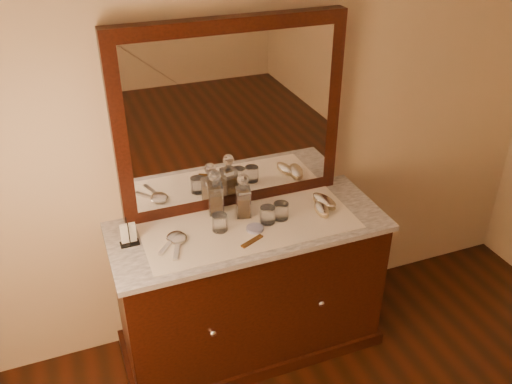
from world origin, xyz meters
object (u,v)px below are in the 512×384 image
at_px(dresser_cabinet, 250,289).
at_px(decanter_left, 216,196).
at_px(hand_mirror_outer, 173,238).
at_px(decanter_right, 243,200).
at_px(hand_mirror_inner, 178,241).
at_px(pin_dish, 255,228).
at_px(brush_far, 324,201).
at_px(brush_near, 322,209).
at_px(comb, 252,241).
at_px(mirror_frame, 232,117).
at_px(napkin_rack, 128,235).

distance_m(dresser_cabinet, decanter_left, 0.58).
xyz_separation_m(decanter_left, hand_mirror_outer, (-0.27, -0.16, -0.09)).
bearing_deg(decanter_right, hand_mirror_inner, -163.26).
bearing_deg(pin_dish, hand_mirror_outer, 171.17).
height_order(dresser_cabinet, brush_far, brush_far).
bearing_deg(pin_dish, brush_near, 3.38).
bearing_deg(brush_near, decanter_left, 158.72).
height_order(dresser_cabinet, comb, comb).
height_order(decanter_right, brush_near, decanter_right).
distance_m(hand_mirror_outer, hand_mirror_inner, 0.03).
bearing_deg(brush_far, decanter_right, 171.70).
bearing_deg(brush_far, dresser_cabinet, -177.12).
distance_m(dresser_cabinet, brush_near, 0.61).
distance_m(brush_far, hand_mirror_inner, 0.83).
bearing_deg(brush_near, decanter_right, 162.43).
height_order(dresser_cabinet, brush_near, brush_near).
distance_m(dresser_cabinet, mirror_frame, 0.97).
relative_size(pin_dish, brush_near, 0.55).
height_order(brush_far, hand_mirror_inner, brush_far).
bearing_deg(brush_near, napkin_rack, 174.94).
bearing_deg(pin_dish, dresser_cabinet, 97.90).
xyz_separation_m(brush_far, hand_mirror_outer, (-0.85, -0.02, -0.02)).
xyz_separation_m(comb, brush_near, (0.44, 0.12, 0.02)).
height_order(comb, napkin_rack, napkin_rack).
bearing_deg(brush_far, napkin_rack, 178.49).
distance_m(decanter_right, brush_far, 0.45).
distance_m(dresser_cabinet, comb, 0.48).
relative_size(brush_near, brush_far, 0.86).
xyz_separation_m(pin_dish, brush_far, (0.44, 0.08, 0.02)).
relative_size(decanter_right, hand_mirror_outer, 1.29).
height_order(decanter_left, decanter_right, decanter_left).
distance_m(comb, napkin_rack, 0.60).
distance_m(mirror_frame, brush_near, 0.68).
bearing_deg(comb, hand_mirror_inner, 134.81).
bearing_deg(comb, hand_mirror_outer, 131.59).
xyz_separation_m(pin_dish, brush_near, (0.39, 0.02, 0.01)).
relative_size(mirror_frame, napkin_rack, 8.61).
bearing_deg(brush_far, decanter_left, 165.92).
distance_m(mirror_frame, decanter_left, 0.42).
bearing_deg(hand_mirror_outer, decanter_right, 12.09).
bearing_deg(mirror_frame, pin_dish, -88.39).
height_order(comb, decanter_right, decanter_right).
bearing_deg(dresser_cabinet, hand_mirror_outer, 179.80).
height_order(pin_dish, decanter_right, decanter_right).
relative_size(pin_dish, comb, 0.65).
bearing_deg(napkin_rack, mirror_frame, 17.81).
height_order(comb, decanter_left, decanter_left).
distance_m(mirror_frame, pin_dish, 0.58).
bearing_deg(comb, dresser_cabinet, 50.01).
bearing_deg(dresser_cabinet, decanter_right, 89.51).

